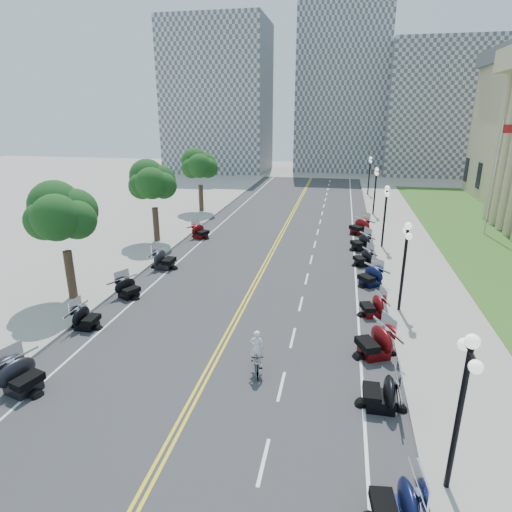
# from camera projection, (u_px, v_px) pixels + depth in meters

# --- Properties ---
(ground) EXTENTS (160.00, 160.00, 0.00)m
(ground) POSITION_uv_depth(u_px,v_px,m) (229.00, 332.00, 21.50)
(ground) COLOR gray
(road) EXTENTS (16.00, 90.00, 0.01)m
(road) POSITION_uv_depth(u_px,v_px,m) (265.00, 266.00, 30.80)
(road) COLOR #333335
(road) RESTS_ON ground
(centerline_yellow_a) EXTENTS (0.12, 90.00, 0.00)m
(centerline_yellow_a) POSITION_uv_depth(u_px,v_px,m) (263.00, 265.00, 30.82)
(centerline_yellow_a) COLOR yellow
(centerline_yellow_a) RESTS_ON road
(centerline_yellow_b) EXTENTS (0.12, 90.00, 0.00)m
(centerline_yellow_b) POSITION_uv_depth(u_px,v_px,m) (266.00, 266.00, 30.78)
(centerline_yellow_b) COLOR yellow
(centerline_yellow_b) RESTS_ON road
(edge_line_north) EXTENTS (0.12, 90.00, 0.00)m
(edge_line_north) POSITION_uv_depth(u_px,v_px,m) (355.00, 272.00, 29.61)
(edge_line_north) COLOR white
(edge_line_north) RESTS_ON road
(edge_line_south) EXTENTS (0.12, 90.00, 0.00)m
(edge_line_south) POSITION_uv_depth(u_px,v_px,m) (181.00, 260.00, 31.99)
(edge_line_south) COLOR white
(edge_line_south) RESTS_ON road
(lane_dash_4) EXTENTS (0.12, 2.00, 0.00)m
(lane_dash_4) POSITION_uv_depth(u_px,v_px,m) (264.00, 461.00, 13.47)
(lane_dash_4) COLOR white
(lane_dash_4) RESTS_ON road
(lane_dash_5) EXTENTS (0.12, 2.00, 0.00)m
(lane_dash_5) POSITION_uv_depth(u_px,v_px,m) (281.00, 386.00, 17.19)
(lane_dash_5) COLOR white
(lane_dash_5) RESTS_ON road
(lane_dash_6) EXTENTS (0.12, 2.00, 0.00)m
(lane_dash_6) POSITION_uv_depth(u_px,v_px,m) (293.00, 338.00, 20.91)
(lane_dash_6) COLOR white
(lane_dash_6) RESTS_ON road
(lane_dash_7) EXTENTS (0.12, 2.00, 0.00)m
(lane_dash_7) POSITION_uv_depth(u_px,v_px,m) (301.00, 304.00, 24.63)
(lane_dash_7) COLOR white
(lane_dash_7) RESTS_ON road
(lane_dash_8) EXTENTS (0.12, 2.00, 0.00)m
(lane_dash_8) POSITION_uv_depth(u_px,v_px,m) (307.00, 279.00, 28.35)
(lane_dash_8) COLOR white
(lane_dash_8) RESTS_ON road
(lane_dash_9) EXTENTS (0.12, 2.00, 0.00)m
(lane_dash_9) POSITION_uv_depth(u_px,v_px,m) (311.00, 259.00, 32.07)
(lane_dash_9) COLOR white
(lane_dash_9) RESTS_ON road
(lane_dash_10) EXTENTS (0.12, 2.00, 0.00)m
(lane_dash_10) POSITION_uv_depth(u_px,v_px,m) (315.00, 244.00, 35.79)
(lane_dash_10) COLOR white
(lane_dash_10) RESTS_ON road
(lane_dash_11) EXTENTS (0.12, 2.00, 0.00)m
(lane_dash_11) POSITION_uv_depth(u_px,v_px,m) (318.00, 232.00, 39.51)
(lane_dash_11) COLOR white
(lane_dash_11) RESTS_ON road
(lane_dash_12) EXTENTS (0.12, 2.00, 0.00)m
(lane_dash_12) POSITION_uv_depth(u_px,v_px,m) (320.00, 222.00, 43.23)
(lane_dash_12) COLOR white
(lane_dash_12) RESTS_ON road
(lane_dash_13) EXTENTS (0.12, 2.00, 0.00)m
(lane_dash_13) POSITION_uv_depth(u_px,v_px,m) (322.00, 213.00, 46.95)
(lane_dash_13) COLOR white
(lane_dash_13) RESTS_ON road
(lane_dash_14) EXTENTS (0.12, 2.00, 0.00)m
(lane_dash_14) POSITION_uv_depth(u_px,v_px,m) (324.00, 206.00, 50.67)
(lane_dash_14) COLOR white
(lane_dash_14) RESTS_ON road
(lane_dash_15) EXTENTS (0.12, 2.00, 0.00)m
(lane_dash_15) POSITION_uv_depth(u_px,v_px,m) (325.00, 199.00, 54.39)
(lane_dash_15) COLOR white
(lane_dash_15) RESTS_ON road
(lane_dash_16) EXTENTS (0.12, 2.00, 0.00)m
(lane_dash_16) POSITION_uv_depth(u_px,v_px,m) (327.00, 194.00, 58.11)
(lane_dash_16) COLOR white
(lane_dash_16) RESTS_ON road
(lane_dash_17) EXTENTS (0.12, 2.00, 0.00)m
(lane_dash_17) POSITION_uv_depth(u_px,v_px,m) (328.00, 189.00, 61.83)
(lane_dash_17) COLOR white
(lane_dash_17) RESTS_ON road
(lane_dash_18) EXTENTS (0.12, 2.00, 0.00)m
(lane_dash_18) POSITION_uv_depth(u_px,v_px,m) (329.00, 185.00, 65.55)
(lane_dash_18) COLOR white
(lane_dash_18) RESTS_ON road
(lane_dash_19) EXTENTS (0.12, 2.00, 0.00)m
(lane_dash_19) POSITION_uv_depth(u_px,v_px,m) (330.00, 181.00, 69.27)
(lane_dash_19) COLOR white
(lane_dash_19) RESTS_ON road
(sidewalk_north) EXTENTS (5.00, 90.00, 0.15)m
(sidewalk_north) POSITION_uv_depth(u_px,v_px,m) (418.00, 275.00, 28.83)
(sidewalk_north) COLOR #9E9991
(sidewalk_north) RESTS_ON ground
(sidewalk_south) EXTENTS (5.00, 90.00, 0.15)m
(sidewalk_south) POSITION_uv_depth(u_px,v_px,m) (130.00, 256.00, 32.73)
(sidewalk_south) COLOR #9E9991
(sidewalk_south) RESTS_ON ground
(lawn) EXTENTS (9.00, 60.00, 0.10)m
(lawn) POSITION_uv_depth(u_px,v_px,m) (492.00, 247.00, 34.98)
(lawn) COLOR #356023
(lawn) RESTS_ON ground
(distant_block_a) EXTENTS (18.00, 14.00, 26.00)m
(distant_block_a) POSITION_uv_depth(u_px,v_px,m) (219.00, 99.00, 78.38)
(distant_block_a) COLOR gray
(distant_block_a) RESTS_ON ground
(distant_block_b) EXTENTS (16.00, 12.00, 30.00)m
(distant_block_b) POSITION_uv_depth(u_px,v_px,m) (342.00, 87.00, 79.24)
(distant_block_b) COLOR gray
(distant_block_b) RESTS_ON ground
(distant_block_c) EXTENTS (20.00, 14.00, 22.00)m
(distant_block_c) POSITION_uv_depth(u_px,v_px,m) (445.00, 110.00, 74.38)
(distant_block_c) COLOR gray
(distant_block_c) RESTS_ON ground
(street_lamp_1) EXTENTS (0.50, 1.20, 4.90)m
(street_lamp_1) POSITION_uv_depth(u_px,v_px,m) (459.00, 416.00, 11.64)
(street_lamp_1) COLOR black
(street_lamp_1) RESTS_ON sidewalk_north
(street_lamp_2) EXTENTS (0.50, 1.20, 4.90)m
(street_lamp_2) POSITION_uv_depth(u_px,v_px,m) (403.00, 268.00, 22.80)
(street_lamp_2) COLOR black
(street_lamp_2) RESTS_ON sidewalk_north
(street_lamp_3) EXTENTS (0.50, 1.20, 4.90)m
(street_lamp_3) POSITION_uv_depth(u_px,v_px,m) (385.00, 217.00, 33.96)
(street_lamp_3) COLOR black
(street_lamp_3) RESTS_ON sidewalk_north
(street_lamp_4) EXTENTS (0.50, 1.20, 4.90)m
(street_lamp_4) POSITION_uv_depth(u_px,v_px,m) (375.00, 191.00, 45.12)
(street_lamp_4) COLOR black
(street_lamp_4) RESTS_ON sidewalk_north
(street_lamp_5) EXTENTS (0.50, 1.20, 4.90)m
(street_lamp_5) POSITION_uv_depth(u_px,v_px,m) (369.00, 176.00, 56.28)
(street_lamp_5) COLOR black
(street_lamp_5) RESTS_ON sidewalk_north
(flagpole) EXTENTS (1.10, 0.20, 10.00)m
(flagpole) POSITION_uv_depth(u_px,v_px,m) (494.00, 179.00, 37.04)
(flagpole) COLOR silver
(flagpole) RESTS_ON ground
(tree_2) EXTENTS (4.80, 4.80, 9.20)m
(tree_2) POSITION_uv_depth(u_px,v_px,m) (63.00, 221.00, 23.71)
(tree_2) COLOR #235619
(tree_2) RESTS_ON sidewalk_south
(tree_3) EXTENTS (4.80, 4.80, 9.20)m
(tree_3) POSITION_uv_depth(u_px,v_px,m) (153.00, 187.00, 34.87)
(tree_3) COLOR #235619
(tree_3) RESTS_ON sidewalk_south
(tree_4) EXTENTS (4.80, 4.80, 9.20)m
(tree_4) POSITION_uv_depth(u_px,v_px,m) (200.00, 169.00, 46.03)
(tree_4) COLOR #235619
(tree_4) RESTS_ON sidewalk_south
(motorcycle_n_3) EXTENTS (2.21, 2.21, 1.39)m
(motorcycle_n_3) POSITION_uv_depth(u_px,v_px,m) (397.00, 504.00, 11.23)
(motorcycle_n_3) COLOR black
(motorcycle_n_3) RESTS_ON road
(motorcycle_n_4) EXTENTS (2.03, 2.03, 1.42)m
(motorcycle_n_4) POSITION_uv_depth(u_px,v_px,m) (381.00, 391.00, 15.76)
(motorcycle_n_4) COLOR black
(motorcycle_n_4) RESTS_ON road
(motorcycle_n_5) EXTENTS (2.95, 2.95, 1.55)m
(motorcycle_n_5) POSITION_uv_depth(u_px,v_px,m) (375.00, 340.00, 19.12)
(motorcycle_n_5) COLOR #590A0C
(motorcycle_n_5) RESTS_ON road
(motorcycle_n_6) EXTENTS (2.28, 2.28, 1.28)m
(motorcycle_n_6) POSITION_uv_depth(u_px,v_px,m) (373.00, 305.00, 23.01)
(motorcycle_n_6) COLOR #590A0C
(motorcycle_n_6) RESTS_ON road
(motorcycle_n_7) EXTENTS (2.75, 2.75, 1.37)m
(motorcycle_n_7) POSITION_uv_depth(u_px,v_px,m) (370.00, 275.00, 27.07)
(motorcycle_n_7) COLOR black
(motorcycle_n_7) RESTS_ON road
(motorcycle_n_8) EXTENTS (2.46, 2.46, 1.29)m
(motorcycle_n_8) POSITION_uv_depth(u_px,v_px,m) (363.00, 257.00, 30.64)
(motorcycle_n_8) COLOR black
(motorcycle_n_8) RESTS_ON road
(motorcycle_n_9) EXTENTS (2.78, 2.78, 1.45)m
(motorcycle_n_9) POSITION_uv_depth(u_px,v_px,m) (361.00, 241.00, 34.11)
(motorcycle_n_9) COLOR black
(motorcycle_n_9) RESTS_ON road
(motorcycle_n_10) EXTENTS (3.16, 3.16, 1.56)m
(motorcycle_n_10) POSITION_uv_depth(u_px,v_px,m) (359.00, 226.00, 38.65)
(motorcycle_n_10) COLOR #590A0C
(motorcycle_n_10) RESTS_ON road
(motorcycle_s_4) EXTENTS (2.62, 2.62, 1.48)m
(motorcycle_s_4) POSITION_uv_depth(u_px,v_px,m) (21.00, 375.00, 16.68)
(motorcycle_s_4) COLOR black
(motorcycle_s_4) RESTS_ON road
(motorcycle_s_5) EXTENTS (1.81, 1.81, 1.27)m
(motorcycle_s_5) POSITION_uv_depth(u_px,v_px,m) (86.00, 317.00, 21.68)
(motorcycle_s_5) COLOR black
(motorcycle_s_5) RESTS_ON road
(motorcycle_s_6) EXTENTS (2.44, 2.44, 1.28)m
(motorcycle_s_6) POSITION_uv_depth(u_px,v_px,m) (128.00, 287.00, 25.35)
(motorcycle_s_6) COLOR black
(motorcycle_s_6) RESTS_ON road
(motorcycle_s_7) EXTENTS (2.23, 2.23, 1.49)m
(motorcycle_s_7) POSITION_uv_depth(u_px,v_px,m) (164.00, 258.00, 30.03)
(motorcycle_s_7) COLOR black
(motorcycle_s_7) RESTS_ON road
(motorcycle_s_9) EXTENTS (2.53, 2.53, 1.35)m
(motorcycle_s_9) POSITION_uv_depth(u_px,v_px,m) (200.00, 231.00, 37.39)
(motorcycle_s_9) COLOR #590A0C
(motorcycle_s_9) RESTS_ON road
(bicycle) EXTENTS (0.90, 1.78, 1.03)m
(bicycle) POSITION_uv_depth(u_px,v_px,m) (257.00, 362.00, 17.94)
(bicycle) COLOR #A51414
(bicycle) RESTS_ON road
(cyclist_rider) EXTENTS (0.60, 0.39, 1.64)m
(cyclist_rider) POSITION_uv_depth(u_px,v_px,m) (257.00, 334.00, 17.52)
(cyclist_rider) COLOR white
(cyclist_rider) RESTS_ON bicycle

